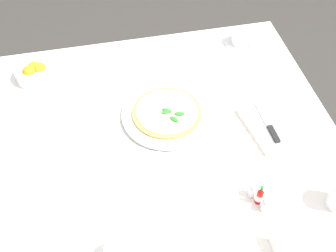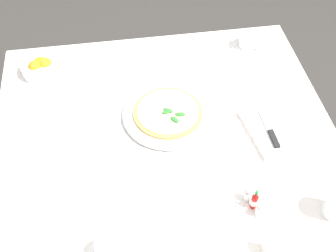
# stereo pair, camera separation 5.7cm
# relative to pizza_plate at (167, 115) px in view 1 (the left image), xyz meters

# --- Properties ---
(ground_plane) EXTENTS (8.00, 8.00, 0.00)m
(ground_plane) POSITION_rel_pizza_plate_xyz_m (-0.12, 0.02, -0.73)
(ground_plane) COLOR #33302D
(dining_table) EXTENTS (1.17, 1.17, 0.72)m
(dining_table) POSITION_rel_pizza_plate_xyz_m (-0.12, 0.02, -0.13)
(dining_table) COLOR white
(dining_table) RESTS_ON ground_plane
(pizza_plate) EXTENTS (0.32, 0.32, 0.02)m
(pizza_plate) POSITION_rel_pizza_plate_xyz_m (0.00, 0.00, 0.00)
(pizza_plate) COLOR white
(pizza_plate) RESTS_ON dining_table
(pizza) EXTENTS (0.24, 0.24, 0.02)m
(pizza) POSITION_rel_pizza_plate_xyz_m (-0.00, -0.00, 0.01)
(pizza) COLOR tan
(pizza) RESTS_ON pizza_plate
(coffee_cup_left_edge) EXTENTS (0.13, 0.13, 0.07)m
(coffee_cup_left_edge) POSITION_rel_pizza_plate_xyz_m (0.34, -0.39, 0.02)
(coffee_cup_left_edge) COLOR white
(coffee_cup_left_edge) RESTS_ON dining_table
(napkin_folded) EXTENTS (0.24, 0.16, 0.02)m
(napkin_folded) POSITION_rel_pizza_plate_xyz_m (-0.13, -0.33, -0.00)
(napkin_folded) COLOR silver
(napkin_folded) RESTS_ON dining_table
(dinner_knife) EXTENTS (0.20, 0.03, 0.01)m
(dinner_knife) POSITION_rel_pizza_plate_xyz_m (-0.12, -0.33, 0.01)
(dinner_knife) COLOR silver
(dinner_knife) RESTS_ON napkin_folded
(citrus_bowl) EXTENTS (0.15, 0.15, 0.06)m
(citrus_bowl) POSITION_rel_pizza_plate_xyz_m (0.31, 0.45, 0.02)
(citrus_bowl) COLOR white
(citrus_bowl) RESTS_ON dining_table
(hot_sauce_bottle) EXTENTS (0.02, 0.02, 0.08)m
(hot_sauce_bottle) POSITION_rel_pizza_plate_xyz_m (-0.40, -0.20, 0.02)
(hot_sauce_bottle) COLOR #B7140F
(hot_sauce_bottle) RESTS_ON dining_table
(salt_shaker) EXTENTS (0.03, 0.03, 0.06)m
(salt_shaker) POSITION_rel_pizza_plate_xyz_m (-0.37, -0.19, 0.01)
(salt_shaker) COLOR white
(salt_shaker) RESTS_ON dining_table
(pepper_shaker) EXTENTS (0.03, 0.03, 0.06)m
(pepper_shaker) POSITION_rel_pizza_plate_xyz_m (-0.43, -0.21, 0.01)
(pepper_shaker) COLOR white
(pepper_shaker) RESTS_ON dining_table
(menu_card) EXTENTS (0.09, 0.01, 0.06)m
(menu_card) POSITION_rel_pizza_plate_xyz_m (-0.57, -0.18, 0.02)
(menu_card) COLOR white
(menu_card) RESTS_ON dining_table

